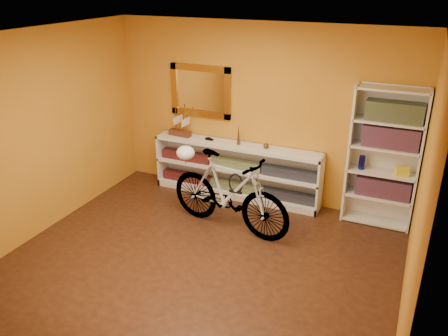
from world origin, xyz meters
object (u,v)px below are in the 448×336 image
at_px(bicycle, 229,192).
at_px(helmet, 186,153).
at_px(bookcase, 383,158).
at_px(console_unit, 236,170).

distance_m(bicycle, helmet, 0.81).
distance_m(bookcase, helmet, 2.62).
bearing_deg(helmet, bicycle, -9.61).
relative_size(console_unit, helmet, 10.17).
bearing_deg(bicycle, bookcase, -51.65).
bearing_deg(bicycle, helmet, 90.00).
bearing_deg(console_unit, bicycle, -73.19).
bearing_deg(console_unit, bookcase, 0.69).
relative_size(bicycle, helmet, 7.15).
bearing_deg(helmet, console_unit, 64.42).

